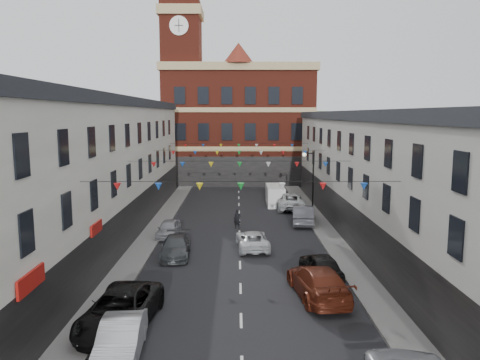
{
  "coord_description": "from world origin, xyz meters",
  "views": [
    {
      "loc": [
        -0.17,
        -28.45,
        9.44
      ],
      "look_at": [
        0.05,
        9.31,
        4.12
      ],
      "focal_mm": 35.0,
      "sensor_mm": 36.0,
      "label": 1
    }
  ],
  "objects_px": {
    "white_van": "(275,195)",
    "street_lamp": "(310,175)",
    "car_left_b": "(121,340)",
    "pedestrian": "(237,219)",
    "car_left_d": "(176,247)",
    "car_left_e": "(169,229)",
    "car_right_c": "(318,282)",
    "car_right_d": "(321,265)",
    "car_right_f": "(289,201)",
    "car_left_c": "(121,310)",
    "car_right_e": "(303,215)",
    "moving_car": "(252,240)"
  },
  "relations": [
    {
      "from": "car_left_c",
      "to": "pedestrian",
      "type": "height_order",
      "value": "car_left_c"
    },
    {
      "from": "car_left_e",
      "to": "car_right_f",
      "type": "distance_m",
      "value": 15.17
    },
    {
      "from": "car_left_d",
      "to": "moving_car",
      "type": "height_order",
      "value": "car_left_d"
    },
    {
      "from": "car_left_c",
      "to": "car_left_d",
      "type": "relative_size",
      "value": 1.29
    },
    {
      "from": "pedestrian",
      "to": "white_van",
      "type": "bearing_deg",
      "value": 88.44
    },
    {
      "from": "car_left_e",
      "to": "pedestrian",
      "type": "height_order",
      "value": "pedestrian"
    },
    {
      "from": "car_right_f",
      "to": "pedestrian",
      "type": "xyz_separation_m",
      "value": [
        -5.26,
        -8.33,
        -0.01
      ]
    },
    {
      "from": "street_lamp",
      "to": "car_left_c",
      "type": "bearing_deg",
      "value": -117.79
    },
    {
      "from": "street_lamp",
      "to": "car_right_f",
      "type": "relative_size",
      "value": 1.02
    },
    {
      "from": "car_right_d",
      "to": "car_right_f",
      "type": "distance_m",
      "value": 20.16
    },
    {
      "from": "car_left_d",
      "to": "car_right_c",
      "type": "height_order",
      "value": "car_right_c"
    },
    {
      "from": "car_right_c",
      "to": "car_right_f",
      "type": "xyz_separation_m",
      "value": [
        1.07,
        23.05,
        -0.01
      ]
    },
    {
      "from": "car_left_e",
      "to": "car_right_f",
      "type": "xyz_separation_m",
      "value": [
        10.59,
        10.87,
        0.16
      ]
    },
    {
      "from": "car_left_b",
      "to": "white_van",
      "type": "relative_size",
      "value": 0.98
    },
    {
      "from": "car_left_e",
      "to": "car_left_c",
      "type": "bearing_deg",
      "value": -86.76
    },
    {
      "from": "car_left_b",
      "to": "car_left_e",
      "type": "height_order",
      "value": "car_left_b"
    },
    {
      "from": "car_left_e",
      "to": "white_van",
      "type": "bearing_deg",
      "value": 56.88
    },
    {
      "from": "car_left_d",
      "to": "white_van",
      "type": "distance_m",
      "value": 19.66
    },
    {
      "from": "moving_car",
      "to": "white_van",
      "type": "distance_m",
      "value": 16.37
    },
    {
      "from": "moving_car",
      "to": "pedestrian",
      "type": "height_order",
      "value": "pedestrian"
    },
    {
      "from": "car_left_b",
      "to": "car_left_c",
      "type": "xyz_separation_m",
      "value": [
        -0.66,
        2.66,
        0.08
      ]
    },
    {
      "from": "car_left_d",
      "to": "white_van",
      "type": "height_order",
      "value": "white_van"
    },
    {
      "from": "car_left_c",
      "to": "pedestrian",
      "type": "distance_m",
      "value": 18.83
    },
    {
      "from": "car_left_b",
      "to": "car_right_c",
      "type": "height_order",
      "value": "car_right_c"
    },
    {
      "from": "car_right_d",
      "to": "car_right_e",
      "type": "relative_size",
      "value": 0.88
    },
    {
      "from": "street_lamp",
      "to": "car_right_c",
      "type": "distance_m",
      "value": 19.65
    },
    {
      "from": "car_left_d",
      "to": "car_right_f",
      "type": "height_order",
      "value": "car_right_f"
    },
    {
      "from": "car_left_e",
      "to": "car_right_c",
      "type": "height_order",
      "value": "car_right_c"
    },
    {
      "from": "street_lamp",
      "to": "white_van",
      "type": "relative_size",
      "value": 1.31
    },
    {
      "from": "street_lamp",
      "to": "car_left_b",
      "type": "height_order",
      "value": "street_lamp"
    },
    {
      "from": "car_left_e",
      "to": "street_lamp",
      "type": "bearing_deg",
      "value": 33.18
    },
    {
      "from": "car_right_c",
      "to": "white_van",
      "type": "xyz_separation_m",
      "value": [
        -0.21,
        25.02,
        0.19
      ]
    },
    {
      "from": "street_lamp",
      "to": "car_left_c",
      "type": "height_order",
      "value": "street_lamp"
    },
    {
      "from": "car_left_d",
      "to": "car_right_c",
      "type": "xyz_separation_m",
      "value": [
        8.31,
        -7.11,
        0.16
      ]
    },
    {
      "from": "street_lamp",
      "to": "car_left_b",
      "type": "distance_m",
      "value": 27.87
    },
    {
      "from": "white_van",
      "to": "street_lamp",
      "type": "bearing_deg",
      "value": -64.19
    },
    {
      "from": "car_left_c",
      "to": "street_lamp",
      "type": "bearing_deg",
      "value": 67.43
    },
    {
      "from": "car_left_d",
      "to": "car_right_e",
      "type": "relative_size",
      "value": 0.92
    },
    {
      "from": "car_right_e",
      "to": "moving_car",
      "type": "relative_size",
      "value": 1.08
    },
    {
      "from": "car_left_d",
      "to": "white_van",
      "type": "relative_size",
      "value": 1.0
    },
    {
      "from": "car_left_e",
      "to": "moving_car",
      "type": "height_order",
      "value": "car_left_e"
    },
    {
      "from": "car_right_f",
      "to": "white_van",
      "type": "distance_m",
      "value": 2.37
    },
    {
      "from": "car_right_e",
      "to": "white_van",
      "type": "height_order",
      "value": "white_van"
    },
    {
      "from": "car_left_b",
      "to": "pedestrian",
      "type": "xyz_separation_m",
      "value": [
        4.55,
        20.75,
        0.07
      ]
    },
    {
      "from": "street_lamp",
      "to": "pedestrian",
      "type": "relative_size",
      "value": 3.72
    },
    {
      "from": "car_right_c",
      "to": "moving_car",
      "type": "distance_m",
      "value": 9.45
    },
    {
      "from": "car_left_c",
      "to": "car_right_c",
      "type": "height_order",
      "value": "car_right_c"
    },
    {
      "from": "car_left_b",
      "to": "car_left_c",
      "type": "height_order",
      "value": "car_left_c"
    },
    {
      "from": "white_van",
      "to": "pedestrian",
      "type": "distance_m",
      "value": 11.05
    },
    {
      "from": "car_left_b",
      "to": "car_left_e",
      "type": "bearing_deg",
      "value": 88.44
    }
  ]
}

